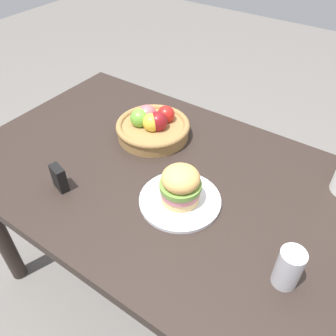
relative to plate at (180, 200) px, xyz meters
The scene contains 7 objects.
ground_plane 0.77m from the plate, 150.77° to the left, with size 8.00×8.00×0.00m, color slate.
dining_table 0.20m from the plate, 150.77° to the left, with size 1.40×0.90×0.75m.
plate is the anchor object (origin of this frame).
sandwich 0.07m from the plate, 153.43° to the left, with size 0.13×0.13×0.13m.
soda_can 0.39m from the plate, 12.26° to the right, with size 0.07×0.07×0.13m.
fruit_basket 0.38m from the plate, 140.09° to the left, with size 0.29×0.29×0.12m.
napkin_holder 0.40m from the plate, 154.18° to the right, with size 0.06×0.03×0.09m, color black.
Camera 1 is at (0.55, -0.73, 1.57)m, focal length 36.96 mm.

